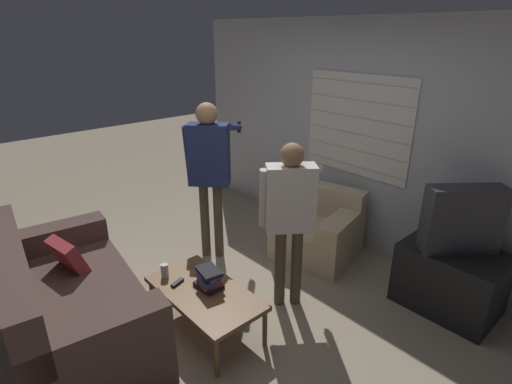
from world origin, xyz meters
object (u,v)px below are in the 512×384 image
(coffee_table, at_px, (205,294))
(couch_blue, at_px, (69,304))
(person_right_standing, at_px, (290,207))
(spare_remote, at_px, (177,283))
(tv, at_px, (462,220))
(armchair_beige, at_px, (319,230))
(book_stack, at_px, (209,279))
(person_left_standing, at_px, (209,162))
(soda_can, at_px, (165,271))

(coffee_table, bearing_deg, couch_blue, -125.34)
(couch_blue, distance_m, person_right_standing, 1.98)
(person_right_standing, distance_m, spare_remote, 1.17)
(couch_blue, xyz_separation_m, tv, (1.87, 2.73, 0.55))
(armchair_beige, height_order, tv, tv)
(book_stack, xyz_separation_m, spare_remote, (-0.23, -0.17, -0.07))
(person_left_standing, bearing_deg, spare_remote, -92.70)
(soda_can, bearing_deg, couch_blue, -107.02)
(armchair_beige, bearing_deg, couch_blue, 66.67)
(couch_blue, height_order, tv, tv)
(armchair_beige, bearing_deg, person_left_standing, 35.77)
(armchair_beige, height_order, soda_can, armchair_beige)
(soda_can, bearing_deg, book_stack, 26.50)
(armchair_beige, bearing_deg, book_stack, 82.49)
(armchair_beige, relative_size, tv, 1.55)
(tv, distance_m, spare_remote, 2.50)
(tv, height_order, spare_remote, tv)
(coffee_table, xyz_separation_m, person_right_standing, (0.21, 0.79, 0.64))
(coffee_table, height_order, book_stack, book_stack)
(coffee_table, bearing_deg, tv, 55.97)
(person_left_standing, xyz_separation_m, person_right_standing, (1.18, 0.01, -0.13))
(armchair_beige, distance_m, tv, 1.54)
(armchair_beige, bearing_deg, spare_remote, 74.66)
(armchair_beige, xyz_separation_m, person_left_standing, (-0.80, -0.92, 0.81))
(tv, bearing_deg, person_left_standing, -24.97)
(tv, relative_size, person_right_standing, 0.41)
(book_stack, bearing_deg, coffee_table, -82.49)
(person_right_standing, bearing_deg, spare_remote, -169.40)
(tv, bearing_deg, person_right_standing, -4.99)
(person_left_standing, relative_size, person_right_standing, 1.12)
(couch_blue, xyz_separation_m, book_stack, (0.62, 0.95, 0.12))
(couch_blue, height_order, person_right_standing, person_right_standing)
(person_left_standing, bearing_deg, coffee_table, -80.78)
(person_right_standing, bearing_deg, couch_blue, -169.59)
(couch_blue, bearing_deg, coffee_table, 61.96)
(armchair_beige, relative_size, coffee_table, 0.93)
(couch_blue, relative_size, soda_can, 15.38)
(armchair_beige, relative_size, person_left_standing, 0.56)
(spare_remote, bearing_deg, tv, 34.85)
(coffee_table, xyz_separation_m, tv, (1.24, 1.84, 0.55))
(couch_blue, xyz_separation_m, armchair_beige, (0.46, 2.59, -0.05))
(book_stack, bearing_deg, person_left_standing, 143.01)
(soda_can, height_order, spare_remote, soda_can)
(person_right_standing, bearing_deg, coffee_table, -157.87)
(person_right_standing, bearing_deg, book_stack, -159.55)
(couch_blue, relative_size, tv, 3.07)
(book_stack, height_order, spare_remote, book_stack)
(coffee_table, height_order, soda_can, soda_can)
(person_left_standing, relative_size, soda_can, 13.81)
(person_left_standing, relative_size, spare_remote, 12.79)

